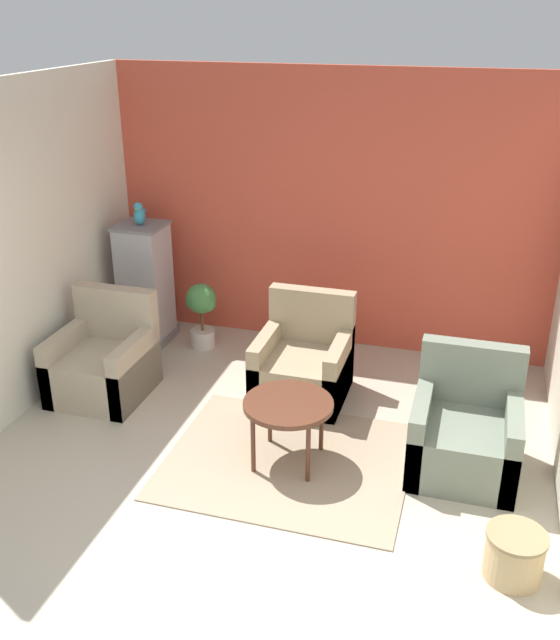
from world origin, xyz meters
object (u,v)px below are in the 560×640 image
object	(u,v)px
parrot	(140,214)
armchair_right	(465,435)
armchair_middle	(303,366)
potted_plant	(201,308)
wicker_basket	(514,554)
armchair_left	(104,364)
birdcage	(145,284)
coffee_table	(288,408)

from	to	relation	value
parrot	armchair_right	bearing A→B (deg)	-23.23
armchair_middle	potted_plant	world-z (taller)	armchair_middle
armchair_middle	wicker_basket	xyz separation A→B (m)	(1.83, -1.82, -0.12)
armchair_left	birdcage	xyz separation A→B (m)	(-0.14, 1.16, 0.33)
parrot	potted_plant	distance (m)	1.12
parrot	wicker_basket	size ratio (longest dim) A/B	0.62
coffee_table	wicker_basket	size ratio (longest dim) A/B	1.83
parrot	potted_plant	bearing A→B (deg)	-1.73
wicker_basket	armchair_left	bearing A→B (deg)	159.23
parrot	coffee_table	bearing A→B (deg)	-40.56
armchair_left	potted_plant	size ratio (longest dim) A/B	1.33
armchair_right	parrot	size ratio (longest dim) A/B	3.94
coffee_table	potted_plant	size ratio (longest dim) A/B	1.00
armchair_left	potted_plant	xyz separation A→B (m)	(0.48, 1.15, 0.14)
potted_plant	armchair_right	bearing A→B (deg)	-27.50
armchair_middle	parrot	xyz separation A→B (m)	(-1.88, 0.70, 1.07)
armchair_middle	potted_plant	xyz separation A→B (m)	(-1.26, 0.68, 0.14)
birdcage	potted_plant	size ratio (longest dim) A/B	1.82
birdcage	armchair_left	bearing A→B (deg)	-83.29
coffee_table	armchair_left	bearing A→B (deg)	163.15
armchair_middle	wicker_basket	size ratio (longest dim) A/B	2.45
coffee_table	birdcage	size ratio (longest dim) A/B	0.55
birdcage	parrot	xyz separation A→B (m)	(0.00, 0.00, 0.74)
armchair_left	armchair_right	size ratio (longest dim) A/B	1.00
wicker_basket	armchair_middle	bearing A→B (deg)	135.07
birdcage	parrot	size ratio (longest dim) A/B	5.36
armchair_left	armchair_right	distance (m)	3.21
birdcage	armchair_right	bearing A→B (deg)	-23.20
armchair_left	parrot	distance (m)	1.59
coffee_table	armchair_left	xyz separation A→B (m)	(-1.90, 0.57, -0.19)
coffee_table	wicker_basket	world-z (taller)	coffee_table
potted_plant	wicker_basket	distance (m)	3.98
armchair_right	birdcage	world-z (taller)	birdcage
coffee_table	potted_plant	xyz separation A→B (m)	(-1.41, 1.72, -0.06)
armchair_right	potted_plant	xyz separation A→B (m)	(-2.72, 1.41, 0.14)
armchair_middle	wicker_basket	bearing A→B (deg)	-44.93
armchair_left	armchair_middle	size ratio (longest dim) A/B	1.00
coffee_table	wicker_basket	distance (m)	1.87
armchair_left	birdcage	world-z (taller)	birdcage
armchair_middle	wicker_basket	distance (m)	2.58
wicker_basket	potted_plant	bearing A→B (deg)	140.97
parrot	armchair_middle	bearing A→B (deg)	-20.38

